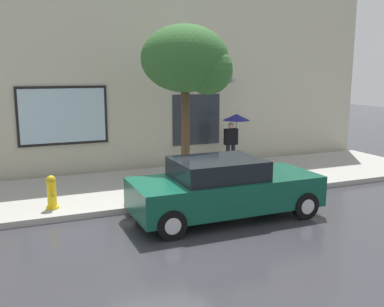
{
  "coord_description": "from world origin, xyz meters",
  "views": [
    {
      "loc": [
        -3.1,
        -8.9,
        3.41
      ],
      "look_at": [
        1.38,
        1.8,
        1.2
      ],
      "focal_mm": 40.64,
      "sensor_mm": 36.0,
      "label": 1
    }
  ],
  "objects_px": {
    "parked_car": "(224,188)",
    "pedestrian_with_umbrella": "(235,125)",
    "fire_hydrant": "(52,192)",
    "street_tree": "(190,62)"
  },
  "relations": [
    {
      "from": "parked_car",
      "to": "street_tree",
      "type": "xyz_separation_m",
      "value": [
        0.15,
        2.45,
        2.95
      ]
    },
    {
      "from": "fire_hydrant",
      "to": "parked_car",
      "type": "bearing_deg",
      "value": -25.62
    },
    {
      "from": "fire_hydrant",
      "to": "pedestrian_with_umbrella",
      "type": "xyz_separation_m",
      "value": [
        6.27,
        2.49,
        1.03
      ]
    },
    {
      "from": "fire_hydrant",
      "to": "street_tree",
      "type": "bearing_deg",
      "value": 9.84
    },
    {
      "from": "fire_hydrant",
      "to": "pedestrian_with_umbrella",
      "type": "height_order",
      "value": "pedestrian_with_umbrella"
    },
    {
      "from": "fire_hydrant",
      "to": "street_tree",
      "type": "xyz_separation_m",
      "value": [
        3.86,
        0.67,
        3.1
      ]
    },
    {
      "from": "parked_car",
      "to": "fire_hydrant",
      "type": "xyz_separation_m",
      "value": [
        -3.71,
        1.78,
        -0.16
      ]
    },
    {
      "from": "parked_car",
      "to": "pedestrian_with_umbrella",
      "type": "relative_size",
      "value": 2.43
    },
    {
      "from": "parked_car",
      "to": "pedestrian_with_umbrella",
      "type": "bearing_deg",
      "value": 59.12
    },
    {
      "from": "fire_hydrant",
      "to": "street_tree",
      "type": "relative_size",
      "value": 0.18
    }
  ]
}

